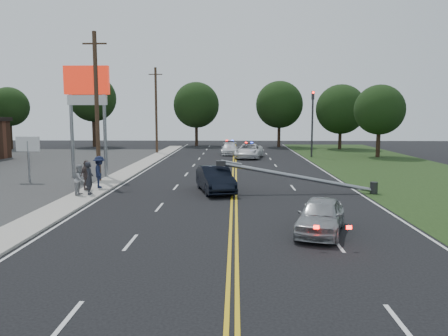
{
  "coord_description": "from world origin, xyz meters",
  "views": [
    {
      "loc": [
        0.06,
        -17.15,
        4.57
      ],
      "look_at": [
        -0.55,
        6.27,
        1.7
      ],
      "focal_mm": 35.0,
      "sensor_mm": 36.0,
      "label": 1
    }
  ],
  "objects_px": {
    "pylon_sign": "(87,94)",
    "crashed_sedan": "(215,179)",
    "small_sign": "(28,148)",
    "bystander_a": "(89,178)",
    "bystander_b": "(80,180)",
    "utility_pole_far": "(156,110)",
    "bystander_c": "(100,172)",
    "emergency_a": "(249,151)",
    "emergency_b": "(230,149)",
    "bystander_d": "(86,175)",
    "traffic_signal": "(312,118)",
    "waiting_sedan": "(321,216)",
    "utility_pole_mid": "(97,107)",
    "fallen_streetlight": "(306,178)"
  },
  "relations": [
    {
      "from": "emergency_a",
      "to": "bystander_c",
      "type": "height_order",
      "value": "bystander_c"
    },
    {
      "from": "small_sign",
      "to": "bystander_c",
      "type": "distance_m",
      "value": 6.6
    },
    {
      "from": "emergency_b",
      "to": "bystander_a",
      "type": "height_order",
      "value": "bystander_a"
    },
    {
      "from": "emergency_b",
      "to": "crashed_sedan",
      "type": "bearing_deg",
      "value": -91.21
    },
    {
      "from": "pylon_sign",
      "to": "bystander_d",
      "type": "bearing_deg",
      "value": -73.45
    },
    {
      "from": "bystander_d",
      "to": "emergency_a",
      "type": "bearing_deg",
      "value": -10.78
    },
    {
      "from": "utility_pole_far",
      "to": "bystander_d",
      "type": "relative_size",
      "value": 5.65
    },
    {
      "from": "fallen_streetlight",
      "to": "bystander_a",
      "type": "bearing_deg",
      "value": -174.68
    },
    {
      "from": "bystander_b",
      "to": "bystander_a",
      "type": "bearing_deg",
      "value": -69.84
    },
    {
      "from": "utility_pole_far",
      "to": "bystander_b",
      "type": "xyz_separation_m",
      "value": [
        0.6,
        -27.3,
        -4.11
      ]
    },
    {
      "from": "traffic_signal",
      "to": "emergency_b",
      "type": "bearing_deg",
      "value": 162.4
    },
    {
      "from": "waiting_sedan",
      "to": "emergency_b",
      "type": "height_order",
      "value": "waiting_sedan"
    },
    {
      "from": "utility_pole_far",
      "to": "crashed_sedan",
      "type": "relative_size",
      "value": 2.15
    },
    {
      "from": "pylon_sign",
      "to": "utility_pole_mid",
      "type": "bearing_deg",
      "value": -56.98
    },
    {
      "from": "crashed_sedan",
      "to": "emergency_b",
      "type": "relative_size",
      "value": 1.04
    },
    {
      "from": "emergency_a",
      "to": "bystander_d",
      "type": "height_order",
      "value": "bystander_d"
    },
    {
      "from": "small_sign",
      "to": "waiting_sedan",
      "type": "bearing_deg",
      "value": -35.85
    },
    {
      "from": "utility_pole_mid",
      "to": "bystander_d",
      "type": "relative_size",
      "value": 5.65
    },
    {
      "from": "small_sign",
      "to": "emergency_a",
      "type": "bearing_deg",
      "value": 47.44
    },
    {
      "from": "waiting_sedan",
      "to": "bystander_c",
      "type": "distance_m",
      "value": 15.06
    },
    {
      "from": "small_sign",
      "to": "bystander_d",
      "type": "relative_size",
      "value": 1.75
    },
    {
      "from": "crashed_sedan",
      "to": "emergency_b",
      "type": "distance_m",
      "value": 24.43
    },
    {
      "from": "utility_pole_far",
      "to": "bystander_c",
      "type": "bearing_deg",
      "value": -87.78
    },
    {
      "from": "pylon_sign",
      "to": "emergency_a",
      "type": "height_order",
      "value": "pylon_sign"
    },
    {
      "from": "small_sign",
      "to": "crashed_sedan",
      "type": "xyz_separation_m",
      "value": [
        12.88,
        -3.61,
        -1.57
      ]
    },
    {
      "from": "traffic_signal",
      "to": "emergency_a",
      "type": "distance_m",
      "value": 7.7
    },
    {
      "from": "fallen_streetlight",
      "to": "bystander_a",
      "type": "distance_m",
      "value": 12.36
    },
    {
      "from": "bystander_b",
      "to": "utility_pole_far",
      "type": "bearing_deg",
      "value": 3.08
    },
    {
      "from": "emergency_b",
      "to": "bystander_c",
      "type": "relative_size",
      "value": 2.3
    },
    {
      "from": "pylon_sign",
      "to": "bystander_b",
      "type": "distance_m",
      "value": 9.07
    },
    {
      "from": "fallen_streetlight",
      "to": "emergency_b",
      "type": "height_order",
      "value": "fallen_streetlight"
    },
    {
      "from": "traffic_signal",
      "to": "bystander_d",
      "type": "distance_m",
      "value": 27.85
    },
    {
      "from": "emergency_a",
      "to": "bystander_b",
      "type": "distance_m",
      "value": 24.38
    },
    {
      "from": "traffic_signal",
      "to": "bystander_b",
      "type": "relative_size",
      "value": 4.14
    },
    {
      "from": "crashed_sedan",
      "to": "bystander_b",
      "type": "bearing_deg",
      "value": 178.6
    },
    {
      "from": "utility_pole_far",
      "to": "waiting_sedan",
      "type": "height_order",
      "value": "utility_pole_far"
    },
    {
      "from": "bystander_a",
      "to": "bystander_b",
      "type": "relative_size",
      "value": 1.08
    },
    {
      "from": "fallen_streetlight",
      "to": "bystander_c",
      "type": "bearing_deg",
      "value": 175.17
    },
    {
      "from": "utility_pole_far",
      "to": "emergency_b",
      "type": "relative_size",
      "value": 2.22
    },
    {
      "from": "utility_pole_far",
      "to": "bystander_b",
      "type": "relative_size",
      "value": 5.87
    },
    {
      "from": "fallen_streetlight",
      "to": "utility_pole_far",
      "type": "relative_size",
      "value": 0.94
    },
    {
      "from": "emergency_a",
      "to": "bystander_c",
      "type": "bearing_deg",
      "value": -106.0
    },
    {
      "from": "bystander_c",
      "to": "waiting_sedan",
      "type": "bearing_deg",
      "value": -145.96
    },
    {
      "from": "utility_pole_far",
      "to": "waiting_sedan",
      "type": "relative_size",
      "value": 2.48
    },
    {
      "from": "fallen_streetlight",
      "to": "crashed_sedan",
      "type": "relative_size",
      "value": 2.01
    },
    {
      "from": "fallen_streetlight",
      "to": "small_sign",
      "type": "bearing_deg",
      "value": 167.6
    },
    {
      "from": "crashed_sedan",
      "to": "emergency_b",
      "type": "height_order",
      "value": "crashed_sedan"
    },
    {
      "from": "pylon_sign",
      "to": "crashed_sedan",
      "type": "bearing_deg",
      "value": -30.88
    },
    {
      "from": "fallen_streetlight",
      "to": "waiting_sedan",
      "type": "relative_size",
      "value": 2.32
    },
    {
      "from": "utility_pole_mid",
      "to": "emergency_a",
      "type": "xyz_separation_m",
      "value": [
        10.71,
        16.88,
        -4.33
      ]
    }
  ]
}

